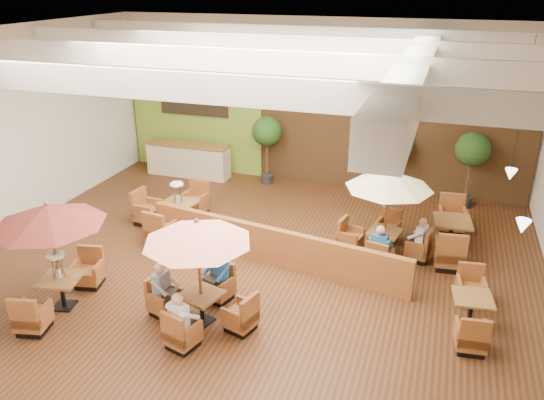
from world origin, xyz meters
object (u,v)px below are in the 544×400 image
at_px(service_counter, 188,160).
at_px(table_0, 51,229).
at_px(topiary_2, 472,152).
at_px(diner_0, 181,314).
at_px(diner_4, 420,234).
at_px(diner_3, 380,243).
at_px(diner_1, 218,270).
at_px(topiary_0, 267,134).
at_px(diner_2, 163,284).
at_px(table_4, 471,311).
at_px(table_1, 198,253).
at_px(table_3, 170,212).
at_px(topiary_1, 397,149).
at_px(table_2, 388,197).
at_px(table_5, 451,235).
at_px(booth_divider, 272,246).

xyz_separation_m(service_counter, table_0, (1.17, -8.34, 1.31)).
distance_m(topiary_2, diner_0, 10.39).
bearing_deg(service_counter, topiary_2, 1.21).
bearing_deg(diner_4, diner_3, 151.60).
xyz_separation_m(diner_0, diner_1, (0.00, 1.73, -0.00)).
height_order(topiary_0, diner_2, topiary_0).
bearing_deg(table_0, table_4, 1.48).
bearing_deg(table_4, table_0, -173.02).
height_order(table_4, diner_4, diner_4).
bearing_deg(diner_2, table_4, 111.62).
bearing_deg(table_1, topiary_2, 73.01).
bearing_deg(diner_0, diner_1, 110.77).
xyz_separation_m(table_3, diner_4, (6.85, 0.29, 0.26)).
bearing_deg(topiary_1, table_3, -143.61).
distance_m(table_2, topiary_1, 3.97).
height_order(topiary_0, topiary_2, topiary_2).
relative_size(table_2, diner_2, 3.09).
height_order(diner_0, diner_1, diner_0).
height_order(service_counter, table_5, service_counter).
bearing_deg(diner_0, diner_4, 71.66).
bearing_deg(diner_0, topiary_0, 119.36).
distance_m(topiary_0, topiary_2, 6.54).
xyz_separation_m(topiary_1, diner_2, (-3.85, -8.08, -0.90)).
bearing_deg(diner_3, diner_1, -132.12).
bearing_deg(diner_1, diner_2, 67.91).
relative_size(table_3, diner_0, 3.54).
height_order(table_5, topiary_1, topiary_1).
distance_m(service_counter, table_5, 9.52).
bearing_deg(table_0, diner_0, -20.18).
xyz_separation_m(booth_divider, table_2, (2.59, 1.34, 1.14)).
xyz_separation_m(table_1, diner_3, (3.19, 3.25, -0.89)).
height_order(table_1, diner_3, table_1).
height_order(table_0, diner_4, table_0).
height_order(booth_divider, diner_0, diner_0).
bearing_deg(table_3, table_4, -7.97).
relative_size(topiary_2, diner_1, 3.05).
relative_size(booth_divider, diner_4, 9.86).
distance_m(booth_divider, table_1, 3.06).
bearing_deg(topiary_2, booth_divider, -130.84).
bearing_deg(diner_0, booth_divider, 101.39).
distance_m(topiary_0, topiary_1, 4.34).
relative_size(table_4, diner_2, 3.04).
relative_size(table_1, diner_3, 3.12).
relative_size(diner_2, diner_3, 0.99).
relative_size(table_1, diner_1, 3.11).
bearing_deg(diner_2, topiary_1, 161.04).
height_order(table_3, diner_1, table_3).
bearing_deg(diner_3, table_1, -123.38).
relative_size(service_counter, diner_3, 3.86).
relative_size(table_5, topiary_0, 1.23).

